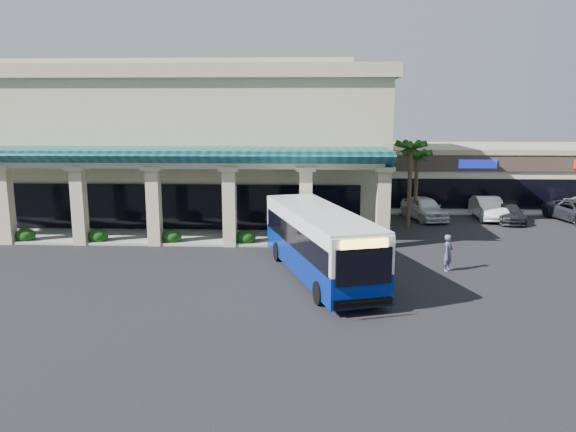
{
  "coord_description": "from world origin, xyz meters",
  "views": [
    {
      "loc": [
        1.8,
        -27.22,
        7.86
      ],
      "look_at": [
        0.54,
        3.21,
        2.2
      ],
      "focal_mm": 35.0,
      "sensor_mm": 36.0,
      "label": 1
    }
  ],
  "objects_px": {
    "pedestrian": "(448,253)",
    "car_silver": "(424,208)",
    "transit_bus": "(319,244)",
    "car_white": "(488,208)",
    "car_red": "(509,213)"
  },
  "relations": [
    {
      "from": "transit_bus",
      "to": "car_red",
      "type": "relative_size",
      "value": 2.55
    },
    {
      "from": "transit_bus",
      "to": "car_white",
      "type": "distance_m",
      "value": 20.04
    },
    {
      "from": "transit_bus",
      "to": "car_white",
      "type": "xyz_separation_m",
      "value": [
        12.75,
        15.44,
        -0.81
      ]
    },
    {
      "from": "pedestrian",
      "to": "car_silver",
      "type": "bearing_deg",
      "value": 30.01
    },
    {
      "from": "car_silver",
      "to": "car_red",
      "type": "distance_m",
      "value": 5.99
    },
    {
      "from": "pedestrian",
      "to": "car_white",
      "type": "distance_m",
      "value": 15.46
    },
    {
      "from": "transit_bus",
      "to": "car_red",
      "type": "distance_m",
      "value": 20.02
    },
    {
      "from": "transit_bus",
      "to": "pedestrian",
      "type": "height_order",
      "value": "transit_bus"
    },
    {
      "from": "car_red",
      "to": "pedestrian",
      "type": "bearing_deg",
      "value": -110.84
    },
    {
      "from": "transit_bus",
      "to": "pedestrian",
      "type": "distance_m",
      "value": 6.65
    },
    {
      "from": "car_silver",
      "to": "car_red",
      "type": "relative_size",
      "value": 1.11
    },
    {
      "from": "pedestrian",
      "to": "transit_bus",
      "type": "bearing_deg",
      "value": 137.63
    },
    {
      "from": "pedestrian",
      "to": "car_white",
      "type": "xyz_separation_m",
      "value": [
        6.27,
        14.13,
        -0.1
      ]
    },
    {
      "from": "transit_bus",
      "to": "car_red",
      "type": "xyz_separation_m",
      "value": [
        13.92,
        14.35,
        -0.96
      ]
    },
    {
      "from": "transit_bus",
      "to": "car_white",
      "type": "height_order",
      "value": "transit_bus"
    }
  ]
}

